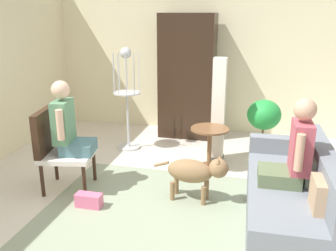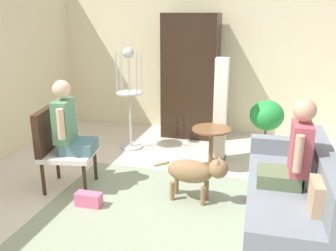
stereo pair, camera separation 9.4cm
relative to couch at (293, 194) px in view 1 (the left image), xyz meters
The scene contains 14 objects.
ground_plane 1.39m from the couch, behind, with size 6.72×6.72×0.00m, color beige.
back_wall 3.36m from the couch, 115.23° to the left, with size 5.92×0.12×2.68m, color beige.
area_rug 1.22m from the couch, 169.80° to the right, with size 2.92×2.17×0.01m, color gray.
couch is the anchor object (origin of this frame).
armchair 2.72m from the couch, behind, with size 0.69×0.66×0.98m.
person_on_couch 0.48m from the couch, 140.68° to the right, with size 0.50×0.52×0.88m.
person_on_armchair 2.61m from the couch, behind, with size 0.49×0.51×0.87m.
round_end_table 1.50m from the couch, 132.25° to the left, with size 0.52×0.52×0.58m.
dog 1.06m from the couch, behind, with size 0.86×0.30×0.57m.
bird_cage_stand 2.89m from the couch, 145.88° to the left, with size 0.41×0.41×1.58m.
potted_plant 1.86m from the couch, 99.39° to the left, with size 0.49×0.49×0.85m.
column_lamp 1.77m from the couch, 123.13° to the left, with size 0.20×0.20×1.49m.
armoire_cabinet 3.03m from the couch, 122.61° to the left, with size 0.91×0.56×2.06m, color black.
handbag 2.18m from the couch, behind, with size 0.29×0.13×0.16m, color #D8668C.
Camera 1 is at (0.91, -3.59, 2.07)m, focal length 39.07 mm.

